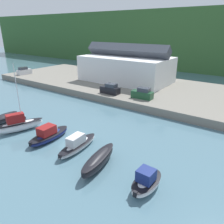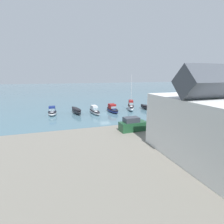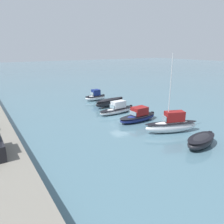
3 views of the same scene
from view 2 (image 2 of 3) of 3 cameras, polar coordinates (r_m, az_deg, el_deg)
ground_plane at (r=45.34m, az=-2.34°, el=-0.57°), size 320.00×320.00×0.00m
quay_promenade at (r=21.14m, az=19.47°, el=-14.69°), size 90.15×25.13×1.45m
moored_boat_0 at (r=51.91m, az=11.24°, el=1.63°), size 2.99×5.24×1.31m
moored_boat_1 at (r=50.16m, az=6.17°, el=1.84°), size 3.97×7.27×10.03m
moored_boat_2 at (r=47.38m, az=0.11°, el=0.93°), size 2.52×6.66×2.13m
moored_boat_3 at (r=45.71m, az=-5.76°, el=0.42°), size 2.35×6.96×2.08m
moored_boat_4 at (r=46.24m, az=-11.58°, el=0.48°), size 2.69×6.81×1.56m
moored_boat_5 at (r=46.09m, az=-18.93°, el=-0.01°), size 2.23×4.45×2.24m
parked_car_0 at (r=31.65m, az=17.90°, el=-2.41°), size 4.22×1.84×2.16m
parked_car_2 at (r=27.27m, az=6.73°, el=-4.21°), size 4.28×2.00×2.16m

